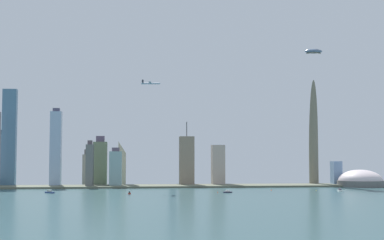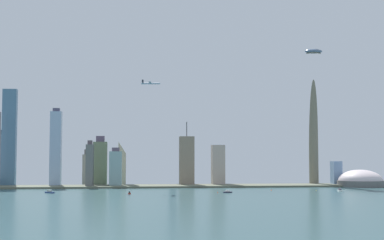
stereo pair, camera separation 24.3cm
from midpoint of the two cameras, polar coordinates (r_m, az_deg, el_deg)
The scene contains 25 objects.
ground_plane at distance 487.74m, azimuth 1.16°, elevation -10.40°, with size 6000.00×6000.00×0.00m, color #2E4E52.
waterfront_pier at distance 941.99m, azimuth -2.26°, elevation -7.10°, with size 766.88×69.34×3.13m, color #626753.
observation_tower at distance 1033.35m, azimuth 12.85°, elevation 2.45°, with size 40.95×40.95×371.89m.
stadium_dome at distance 1000.54m, azimuth 17.64°, elevation -6.28°, with size 81.57×81.57×38.18m.
skyscraper_0 at distance 1019.49m, azimuth -11.23°, elevation -5.15°, with size 15.33×16.62×66.65m.
skyscraper_1 at distance 948.19m, azimuth -8.21°, elevation -5.17°, with size 21.85×21.55×69.33m.
skyscraper_2 at distance 975.45m, azimuth -0.57°, elevation -4.43°, with size 26.35×24.12×117.27m.
skyscraper_3 at distance 989.45m, azimuth -9.84°, elevation -4.53°, with size 24.93×18.93×91.05m.
skyscraper_4 at distance 1045.66m, azimuth -19.92°, elevation -3.96°, with size 22.64×26.29×102.59m.
skyscraper_5 at distance 980.42m, azimuth 2.82°, elevation -4.88°, with size 23.38×22.62×74.62m.
skyscraper_6 at distance 1021.77m, azimuth -7.48°, elevation -2.65°, with size 14.35×23.42×151.57m.
skyscraper_7 at distance 972.83m, azimuth -14.42°, elevation -2.97°, with size 19.12×16.88×139.61m.
skyscraper_8 at distance 1017.41m, azimuth 15.25°, elevation -5.55°, with size 16.47×19.67×44.75m.
skyscraper_9 at distance 997.41m, azimuth -19.04°, elevation -1.81°, with size 24.18×12.63×173.75m.
skyscraper_10 at distance 1016.46m, azimuth 2.63°, elevation -2.97°, with size 22.47×12.79×146.07m.
skyscraper_11 at distance 943.61m, azimuth -10.92°, elevation -4.78°, with size 12.23×25.46×81.60m.
skyscraper_12 at distance 1034.97m, azimuth -2.10°, elevation -2.30°, with size 13.31×26.48×171.61m.
boat_0 at distance 774.15m, azimuth -6.73°, elevation -7.81°, with size 3.90×7.03×4.20m.
boat_1 at distance 855.31m, azimuth 15.60°, elevation -7.30°, with size 7.35×15.56×8.17m.
boat_3 at distance 818.70m, azimuth -15.04°, elevation -7.48°, with size 15.90×17.20×4.40m.
boat_4 at distance 800.50m, azimuth 3.86°, elevation -7.70°, with size 13.28×4.43×3.81m.
channel_buoy_0 at distance 861.37m, azimuth 13.20°, elevation -7.37°, with size 1.16×1.16×1.75m, color yellow.
channel_buoy_1 at distance 853.81m, azimuth 8.52°, elevation -7.45°, with size 1.84×1.84×1.91m, color #E54C19.
channel_buoy_2 at distance 796.40m, azimuth 2.78°, elevation -7.76°, with size 1.70×1.70×1.90m, color #E54C19.
airplane at distance 872.25m, azimuth -4.47°, elevation 3.95°, with size 31.31×28.44×7.79m.
Camera 2 is at (-58.78, -480.90, 56.29)m, focal length 49.64 mm.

